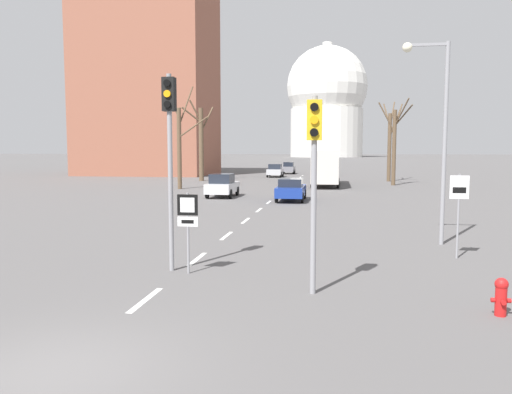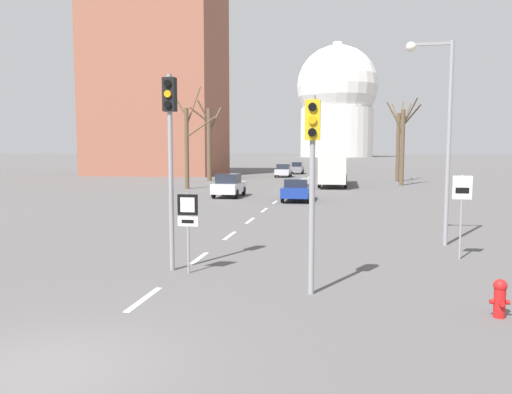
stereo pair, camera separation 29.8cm
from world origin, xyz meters
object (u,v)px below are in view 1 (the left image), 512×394
(route_sign_post, at_px, (188,219))
(sedan_far_right, at_px, (289,168))
(traffic_signal_near_right, at_px, (314,157))
(sedan_far_left, at_px, (291,189))
(sedan_near_right, at_px, (275,170))
(fire_hydrant, at_px, (501,295))
(traffic_signal_centre_tall, at_px, (170,136))
(city_bus, at_px, (326,165))
(street_lamp_right, at_px, (437,121))
(sedan_mid_centre, at_px, (222,185))
(sedan_near_left, at_px, (326,168))
(speed_limit_sign, at_px, (459,201))

(route_sign_post, height_order, sedan_far_right, route_sign_post)
(route_sign_post, bearing_deg, traffic_signal_near_right, -22.04)
(route_sign_post, distance_m, sedan_far_left, 21.12)
(sedan_near_right, bearing_deg, fire_hydrant, -78.15)
(traffic_signal_centre_tall, relative_size, city_bus, 0.53)
(street_lamp_right, height_order, sedan_far_left, street_lamp_right)
(street_lamp_right, height_order, sedan_mid_centre, street_lamp_right)
(sedan_far_right, relative_size, city_bus, 0.35)
(fire_hydrant, relative_size, sedan_near_left, 0.19)
(street_lamp_right, bearing_deg, route_sign_post, -143.58)
(route_sign_post, height_order, sedan_near_right, route_sign_post)
(fire_hydrant, height_order, sedan_mid_centre, sedan_mid_centre)
(fire_hydrant, height_order, city_bus, city_bus)
(fire_hydrant, bearing_deg, sedan_far_right, 99.33)
(speed_limit_sign, distance_m, fire_hydrant, 6.03)
(route_sign_post, relative_size, speed_limit_sign, 0.84)
(traffic_signal_near_right, xyz_separation_m, sedan_far_left, (-2.50, 22.55, -2.58))
(street_lamp_right, bearing_deg, sedan_near_right, 104.11)
(street_lamp_right, bearing_deg, sedan_near_left, 95.08)
(route_sign_post, distance_m, sedan_far_right, 60.45)
(speed_limit_sign, distance_m, sedan_mid_centre, 23.36)
(sedan_mid_centre, bearing_deg, sedan_far_left, -20.65)
(street_lamp_right, relative_size, sedan_mid_centre, 1.76)
(sedan_near_right, bearing_deg, city_bus, -65.28)
(sedan_far_left, bearing_deg, route_sign_post, -93.09)
(sedan_near_left, relative_size, sedan_far_right, 1.16)
(speed_limit_sign, xyz_separation_m, sedan_near_left, (-5.37, 59.47, -1.04))
(route_sign_post, bearing_deg, city_bus, 84.89)
(fire_hydrant, bearing_deg, sedan_far_left, 105.56)
(sedan_near_left, bearing_deg, traffic_signal_near_right, -89.24)
(traffic_signal_centre_tall, xyz_separation_m, speed_limit_sign, (8.74, 3.05, -2.08))
(sedan_far_left, bearing_deg, traffic_signal_near_right, -83.67)
(traffic_signal_centre_tall, xyz_separation_m, fire_hydrant, (8.30, -2.79, -3.51))
(city_bus, bearing_deg, traffic_signal_centre_tall, -96.08)
(sedan_near_left, height_order, sedan_near_right, sedan_near_right)
(traffic_signal_near_right, relative_size, sedan_near_left, 1.10)
(speed_limit_sign, bearing_deg, city_bus, 98.42)
(city_bus, bearing_deg, speed_limit_sign, -81.58)
(street_lamp_right, distance_m, city_bus, 31.06)
(route_sign_post, relative_size, city_bus, 0.22)
(route_sign_post, bearing_deg, traffic_signal_centre_tall, 155.22)
(fire_hydrant, bearing_deg, street_lamp_right, 89.02)
(traffic_signal_centre_tall, relative_size, sedan_far_left, 1.26)
(traffic_signal_near_right, distance_m, speed_limit_sign, 6.76)
(sedan_far_left, bearing_deg, sedan_far_right, 95.47)
(sedan_far_left, distance_m, sedan_far_right, 39.50)
(route_sign_post, bearing_deg, sedan_far_left, 86.91)
(traffic_signal_centre_tall, distance_m, sedan_far_right, 60.23)
(street_lamp_right, height_order, sedan_far_right, street_lamp_right)
(fire_hydrant, distance_m, sedan_far_left, 24.49)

